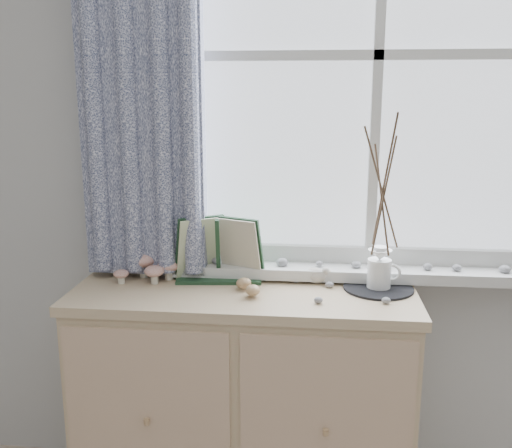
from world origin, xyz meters
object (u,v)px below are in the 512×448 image
(sideboard, at_px, (244,401))
(botanical_book, at_px, (217,250))
(twig_pitcher, at_px, (383,189))
(toadstool_cluster, at_px, (150,265))

(sideboard, relative_size, botanical_book, 3.36)
(botanical_book, bearing_deg, twig_pitcher, -6.00)
(sideboard, height_order, twig_pitcher, twig_pitcher)
(sideboard, xyz_separation_m, toadstool_cluster, (-0.36, 0.09, 0.48))
(sideboard, xyz_separation_m, botanical_book, (-0.10, 0.07, 0.55))
(botanical_book, height_order, twig_pitcher, twig_pitcher)
(sideboard, distance_m, twig_pitcher, 0.91)
(botanical_book, bearing_deg, toadstool_cluster, 169.43)
(toadstool_cluster, height_order, twig_pitcher, twig_pitcher)
(sideboard, xyz_separation_m, twig_pitcher, (0.47, 0.07, 0.78))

